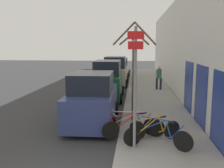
{
  "coord_description": "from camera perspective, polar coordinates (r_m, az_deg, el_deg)",
  "views": [
    {
      "loc": [
        1.59,
        -4.88,
        3.37
      ],
      "look_at": [
        0.55,
        6.02,
        1.68
      ],
      "focal_mm": 40.0,
      "sensor_mm": 36.0,
      "label": 1
    }
  ],
  "objects": [
    {
      "name": "ground_plane",
      "position": [
        16.5,
        -0.21,
        -3.02
      ],
      "size": [
        80.0,
        80.0,
        0.0
      ],
      "primitive_type": "plane",
      "color": "#333335"
    },
    {
      "name": "sidewalk_curb",
      "position": [
        19.19,
        8.37,
        -1.22
      ],
      "size": [
        3.2,
        32.0,
        0.15
      ],
      "color": "gray",
      "rests_on": "ground"
    },
    {
      "name": "building_facade",
      "position": [
        19.0,
        13.92,
        8.1
      ],
      "size": [
        0.23,
        32.0,
        6.5
      ],
      "color": "silver",
      "rests_on": "ground"
    },
    {
      "name": "signpost",
      "position": [
        7.66,
        5.3,
        0.16
      ],
      "size": [
        0.5,
        0.11,
        3.79
      ],
      "color": "gray",
      "rests_on": "sidewalk_curb"
    },
    {
      "name": "bicycle_0",
      "position": [
        8.41,
        10.66,
        -11.07
      ],
      "size": [
        1.94,
        1.33,
        0.9
      ],
      "rotation": [
        0.0,
        0.0,
        0.98
      ],
      "color": "black",
      "rests_on": "sidewalk_curb"
    },
    {
      "name": "bicycle_1",
      "position": [
        8.59,
        9.35,
        -10.64
      ],
      "size": [
        1.94,
        1.13,
        0.89
      ],
      "rotation": [
        0.0,
        0.0,
        2.09
      ],
      "color": "black",
      "rests_on": "sidewalk_curb"
    },
    {
      "name": "bicycle_2",
      "position": [
        8.98,
        4.43,
        -9.72
      ],
      "size": [
        2.0,
        0.9,
        0.88
      ],
      "rotation": [
        0.0,
        0.0,
        1.98
      ],
      "color": "black",
      "rests_on": "sidewalk_curb"
    },
    {
      "name": "bicycle_3",
      "position": [
        9.19,
        4.5,
        -9.23
      ],
      "size": [
        2.36,
        0.5,
        0.9
      ],
      "rotation": [
        0.0,
        0.0,
        1.43
      ],
      "color": "black",
      "rests_on": "sidewalk_curb"
    },
    {
      "name": "parked_car_0",
      "position": [
        10.86,
        -4.47,
        -3.72
      ],
      "size": [
        2.19,
        4.44,
        2.24
      ],
      "rotation": [
        0.0,
        0.0,
        0.03
      ],
      "color": "navy",
      "rests_on": "ground"
    },
    {
      "name": "parked_car_1",
      "position": [
        15.76,
        -0.97,
        0.53
      ],
      "size": [
        1.98,
        4.38,
        2.46
      ],
      "rotation": [
        0.0,
        0.0,
        0.01
      ],
      "color": "#144728",
      "rests_on": "ground"
    },
    {
      "name": "parked_car_2",
      "position": [
        21.44,
        0.83,
        2.71
      ],
      "size": [
        2.1,
        4.62,
        2.45
      ],
      "rotation": [
        0.0,
        0.0,
        0.0
      ],
      "color": "gray",
      "rests_on": "ground"
    },
    {
      "name": "parked_car_3",
      "position": [
        26.63,
        1.79,
        3.55
      ],
      "size": [
        2.0,
        4.34,
        2.09
      ],
      "rotation": [
        0.0,
        0.0,
        -0.01
      ],
      "color": "silver",
      "rests_on": "ground"
    },
    {
      "name": "pedestrian_near",
      "position": [
        18.74,
        10.68,
        1.79
      ],
      "size": [
        0.44,
        0.38,
        1.72
      ],
      "rotation": [
        0.0,
        0.0,
        -0.32
      ],
      "color": "#1E2338",
      "rests_on": "sidewalk_curb"
    },
    {
      "name": "street_tree",
      "position": [
        10.58,
        5.05,
        2.05
      ],
      "size": [
        1.83,
        1.16,
        4.2
      ],
      "color": "brown",
      "rests_on": "sidewalk_curb"
    },
    {
      "name": "traffic_light",
      "position": [
        24.78,
        4.76,
        7.95
      ],
      "size": [
        0.2,
        0.3,
        4.5
      ],
      "color": "gray",
      "rests_on": "sidewalk_curb"
    }
  ]
}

